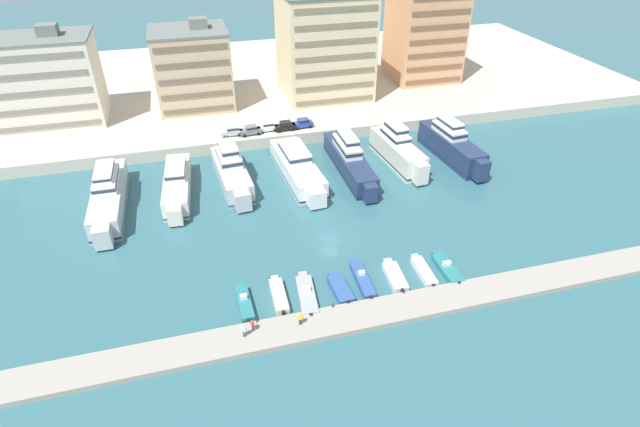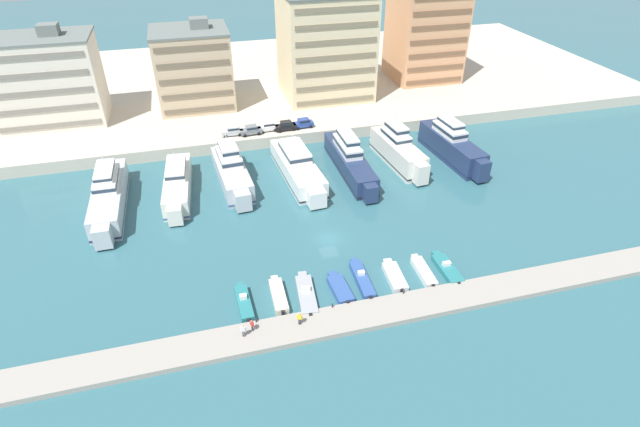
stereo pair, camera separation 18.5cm
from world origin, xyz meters
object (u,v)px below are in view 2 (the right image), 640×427
at_px(yacht_silver_far_left, 109,195).
at_px(yacht_white_center_left, 298,167).
at_px(pedestrian_near_edge, 252,324).
at_px(motorboat_teal_right, 447,269).
at_px(motorboat_grey_mid_left, 306,295).
at_px(car_grey_left, 251,130).
at_px(car_white_mid_left, 268,126).
at_px(motorboat_white_mid_right, 423,271).
at_px(car_black_center_left, 286,125).
at_px(car_blue_center, 303,123).
at_px(yacht_ivory_left, 177,184).
at_px(yacht_navy_center, 350,159).
at_px(motorboat_teal_far_left, 244,303).
at_px(pedestrian_mid_deck, 243,330).
at_px(yacht_ivory_center_right, 398,150).
at_px(motorboat_blue_center_left, 340,289).
at_px(yacht_silver_mid_left, 232,171).
at_px(pedestrian_far_side, 300,318).
at_px(motorboat_cream_left, 278,296).
at_px(car_silver_far_left, 232,131).
at_px(motorboat_white_center_right, 394,276).
at_px(motorboat_blue_center, 362,279).
at_px(yacht_navy_mid_right, 452,145).

xyz_separation_m(yacht_silver_far_left, yacht_white_center_left, (30.66, 1.82, -0.32)).
bearing_deg(pedestrian_near_edge, motorboat_teal_right, 9.44).
relative_size(motorboat_grey_mid_left, car_grey_left, 1.89).
height_order(yacht_white_center_left, car_white_mid_left, yacht_white_center_left).
xyz_separation_m(motorboat_white_mid_right, car_black_center_left, (-9.01, 44.35, 2.79)).
bearing_deg(car_blue_center, yacht_ivory_left, -148.08).
height_order(yacht_navy_center, motorboat_teal_far_left, yacht_navy_center).
bearing_deg(pedestrian_near_edge, pedestrian_mid_deck, -149.74).
relative_size(yacht_white_center_left, yacht_ivory_center_right, 1.21).
distance_m(motorboat_blue_center_left, pedestrian_near_edge, 12.49).
bearing_deg(yacht_silver_mid_left, motorboat_white_mid_right, -54.89).
xyz_separation_m(car_grey_left, pedestrian_near_edge, (-7.37, -48.75, -1.60)).
bearing_deg(yacht_silver_mid_left, motorboat_teal_right, -51.22).
height_order(yacht_navy_center, pedestrian_far_side, yacht_navy_center).
relative_size(yacht_ivory_left, motorboat_teal_right, 2.79).
bearing_deg(motorboat_grey_mid_left, motorboat_cream_left, 169.39).
bearing_deg(car_blue_center, yacht_ivory_center_right, -46.76).
xyz_separation_m(motorboat_teal_right, pedestrian_mid_deck, (-27.52, -5.02, 1.32)).
bearing_deg(yacht_ivory_center_right, motorboat_teal_far_left, -137.44).
bearing_deg(car_silver_far_left, motorboat_white_mid_right, -66.54).
bearing_deg(yacht_ivory_left, motorboat_white_center_right, -47.92).
bearing_deg(motorboat_grey_mid_left, yacht_silver_far_left, 131.60).
relative_size(motorboat_teal_right, car_black_center_left, 1.66).
bearing_deg(pedestrian_mid_deck, motorboat_blue_center, 20.12).
bearing_deg(motorboat_blue_center_left, car_black_center_left, 86.74).
bearing_deg(motorboat_teal_right, motorboat_grey_mid_left, -179.95).
height_order(motorboat_blue_center_left, car_white_mid_left, car_white_mid_left).
relative_size(yacht_silver_far_left, car_silver_far_left, 5.48).
height_order(motorboat_teal_far_left, motorboat_blue_center, motorboat_teal_far_left).
bearing_deg(car_grey_left, yacht_ivory_left, -134.07).
xyz_separation_m(yacht_silver_mid_left, motorboat_teal_far_left, (-2.24, -30.02, -1.92)).
xyz_separation_m(motorboat_white_center_right, pedestrian_far_side, (-13.81, -5.24, 1.29)).
bearing_deg(yacht_silver_mid_left, motorboat_grey_mid_left, -79.99).
relative_size(yacht_ivory_left, car_white_mid_left, 4.67).
height_order(motorboat_white_center_right, pedestrian_near_edge, pedestrian_near_edge).
height_order(yacht_silver_far_left, motorboat_blue_center_left, yacht_silver_far_left).
height_order(yacht_ivory_left, pedestrian_mid_deck, yacht_ivory_left).
bearing_deg(pedestrian_far_side, yacht_white_center_left, 77.32).
height_order(yacht_white_center_left, yacht_navy_center, yacht_navy_center).
xyz_separation_m(motorboat_teal_far_left, pedestrian_mid_deck, (-0.77, -5.51, 1.23)).
xyz_separation_m(yacht_silver_far_left, pedestrian_far_side, (22.87, -32.81, -0.57)).
xyz_separation_m(motorboat_white_center_right, car_white_mid_left, (-8.41, 44.79, 2.80)).
bearing_deg(car_grey_left, yacht_silver_far_left, -146.58).
xyz_separation_m(yacht_white_center_left, car_silver_far_left, (-9.32, 15.11, 1.26)).
bearing_deg(pedestrian_far_side, car_white_mid_left, 83.85).
xyz_separation_m(yacht_silver_mid_left, motorboat_white_mid_right, (21.27, -30.26, -1.97)).
bearing_deg(motorboat_blue_center, car_silver_far_left, 104.07).
height_order(yacht_silver_far_left, motorboat_teal_far_left, yacht_silver_far_left).
relative_size(yacht_navy_mid_right, motorboat_blue_center_left, 3.25).
bearing_deg(pedestrian_mid_deck, motorboat_blue_center_left, 21.20).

